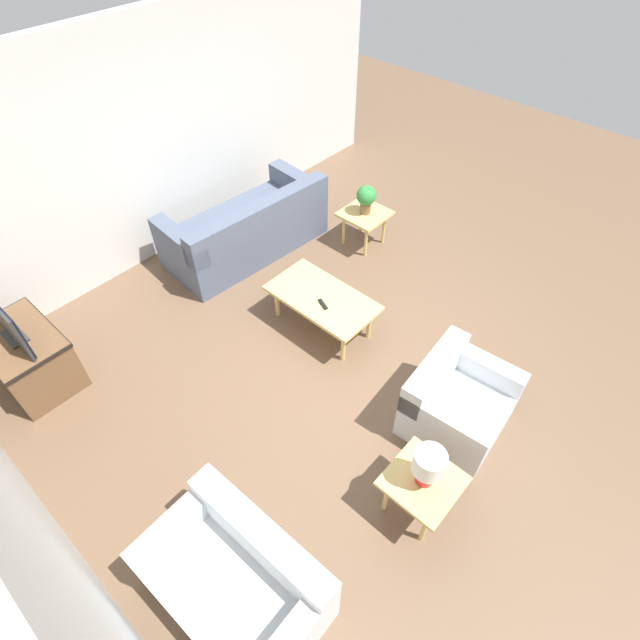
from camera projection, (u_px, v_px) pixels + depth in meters
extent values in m
plane|color=brown|center=(356.00, 356.00, 5.28)|extent=(14.00, 14.00, 0.00)
cube|color=silver|center=(15.00, 519.00, 2.74)|extent=(7.20, 0.12, 2.70)
cube|color=silver|center=(156.00, 142.00, 5.71)|extent=(0.12, 7.20, 2.70)
cube|color=#4C566B|center=(245.00, 234.00, 6.37)|extent=(1.08, 2.09, 0.46)
cube|color=#4C566B|center=(261.00, 218.00, 5.89)|extent=(0.35, 2.03, 0.38)
cube|color=#4C566B|center=(298.00, 183.00, 6.55)|extent=(0.95, 0.27, 0.25)
cube|color=#4C566B|center=(179.00, 242.00, 5.68)|extent=(0.95, 0.27, 0.25)
cube|color=silver|center=(457.00, 411.00, 4.58)|extent=(0.87, 0.96, 0.38)
cube|color=silver|center=(435.00, 372.00, 4.45)|extent=(0.27, 0.91, 0.33)
cube|color=silver|center=(444.00, 421.00, 4.16)|extent=(0.81, 0.23, 0.21)
cube|color=silver|center=(482.00, 366.00, 4.56)|extent=(0.81, 0.23, 0.21)
cube|color=silver|center=(236.00, 590.00, 3.55)|extent=(1.28, 0.84, 0.38)
cube|color=silver|center=(261.00, 538.00, 3.45)|extent=(1.27, 0.24, 0.33)
cube|color=silver|center=(178.00, 523.00, 3.58)|extent=(0.19, 0.80, 0.21)
cube|color=silver|center=(291.00, 638.00, 3.09)|extent=(0.19, 0.80, 0.21)
cube|color=tan|center=(322.00, 298.00, 5.28)|extent=(1.18, 0.64, 0.04)
cylinder|color=tan|center=(369.00, 324.00, 5.32)|extent=(0.05, 0.05, 0.40)
cylinder|color=tan|center=(304.00, 283.00, 5.77)|extent=(0.05, 0.05, 0.40)
cylinder|color=tan|center=(343.00, 346.00, 5.10)|extent=(0.05, 0.05, 0.40)
cylinder|color=tan|center=(277.00, 302.00, 5.55)|extent=(0.05, 0.05, 0.40)
cube|color=tan|center=(365.00, 214.00, 6.28)|extent=(0.54, 0.54, 0.04)
cylinder|color=tan|center=(384.00, 229.00, 6.46)|extent=(0.04, 0.04, 0.44)
cylinder|color=tan|center=(362.00, 217.00, 6.63)|extent=(0.04, 0.04, 0.44)
cylinder|color=tan|center=(366.00, 242.00, 6.27)|extent=(0.04, 0.04, 0.44)
cylinder|color=tan|center=(344.00, 230.00, 6.44)|extent=(0.04, 0.04, 0.44)
cube|color=tan|center=(423.00, 481.00, 3.83)|extent=(0.54, 0.54, 0.04)
cylinder|color=tan|center=(451.00, 493.00, 4.01)|extent=(0.04, 0.04, 0.44)
cylinder|color=tan|center=(413.00, 465.00, 4.18)|extent=(0.04, 0.04, 0.44)
cylinder|color=tan|center=(425.00, 527.00, 3.82)|extent=(0.04, 0.04, 0.44)
cylinder|color=tan|center=(386.00, 496.00, 3.99)|extent=(0.04, 0.04, 0.44)
cube|color=brown|center=(29.00, 358.00, 4.86)|extent=(0.91, 0.61, 0.61)
cube|color=black|center=(16.00, 339.00, 4.65)|extent=(0.93, 0.63, 0.04)
cube|color=#2D2D2D|center=(15.00, 337.00, 4.63)|extent=(0.29, 0.16, 0.02)
cube|color=#2D2D2D|center=(1.00, 319.00, 4.44)|extent=(0.85, 0.02, 0.51)
cube|color=black|center=(2.00, 318.00, 4.45)|extent=(0.82, 0.04, 0.48)
cylinder|color=brown|center=(365.00, 208.00, 6.22)|extent=(0.13, 0.13, 0.14)
sphere|color=#2D7F38|center=(366.00, 195.00, 6.09)|extent=(0.25, 0.25, 0.25)
cylinder|color=red|center=(425.00, 475.00, 3.75)|extent=(0.13, 0.13, 0.18)
cylinder|color=white|center=(429.00, 462.00, 3.61)|extent=(0.24, 0.24, 0.20)
cube|color=black|center=(323.00, 304.00, 5.16)|extent=(0.16, 0.10, 0.02)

